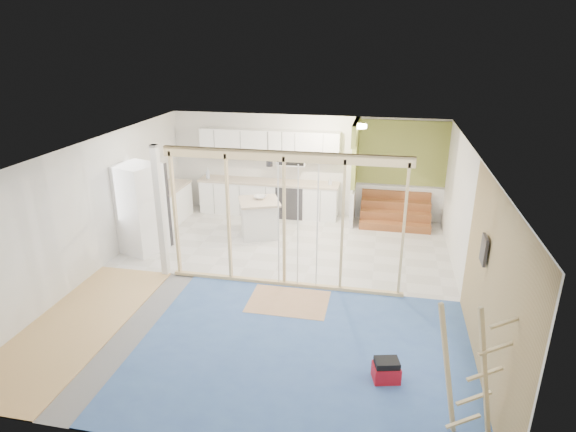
% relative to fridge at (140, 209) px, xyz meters
% --- Properties ---
extents(room, '(7.01, 8.01, 2.61)m').
position_rel_fridge_xyz_m(room, '(3.06, -0.95, 0.33)').
color(room, slate).
rests_on(room, ground).
extents(floor_overlays, '(7.00, 8.00, 0.03)m').
position_rel_fridge_xyz_m(floor_overlays, '(3.14, -0.89, -0.96)').
color(floor_overlays, silver).
rests_on(floor_overlays, room).
extents(stud_frame, '(4.66, 0.14, 2.60)m').
position_rel_fridge_xyz_m(stud_frame, '(2.82, -0.95, 0.62)').
color(stud_frame, '#DCB686').
rests_on(stud_frame, room).
extents(base_cabinets, '(4.45, 2.24, 0.93)m').
position_rel_fridge_xyz_m(base_cabinets, '(1.45, 2.41, -0.50)').
color(base_cabinets, white).
rests_on(base_cabinets, room).
extents(upper_cabinets, '(3.60, 0.41, 0.85)m').
position_rel_fridge_xyz_m(upper_cabinets, '(2.22, 2.87, 0.85)').
color(upper_cabinets, white).
rests_on(upper_cabinets, room).
extents(green_partition, '(2.25, 1.51, 2.60)m').
position_rel_fridge_xyz_m(green_partition, '(5.11, 2.71, -0.03)').
color(green_partition, olive).
rests_on(green_partition, room).
extents(pot_rack, '(0.52, 0.52, 0.72)m').
position_rel_fridge_xyz_m(pot_rack, '(2.76, 0.94, 1.03)').
color(pot_rack, black).
rests_on(pot_rack, room).
extents(sheathing_panel, '(0.02, 4.00, 2.60)m').
position_rel_fridge_xyz_m(sheathing_panel, '(6.54, -2.95, 0.33)').
color(sheathing_panel, tan).
rests_on(sheathing_panel, room).
extents(electrical_panel, '(0.04, 0.30, 0.40)m').
position_rel_fridge_xyz_m(electrical_panel, '(6.49, -2.35, 0.68)').
color(electrical_panel, '#333337').
rests_on(electrical_panel, room).
extents(ceiling_light, '(0.32, 0.32, 0.08)m').
position_rel_fridge_xyz_m(ceiling_light, '(4.46, 2.05, 1.57)').
color(ceiling_light, '#FFEABF').
rests_on(ceiling_light, room).
extents(fridge, '(1.08, 1.04, 1.94)m').
position_rel_fridge_xyz_m(fridge, '(0.00, 0.00, 0.00)').
color(fridge, white).
rests_on(fridge, room).
extents(island, '(1.17, 1.17, 0.88)m').
position_rel_fridge_xyz_m(island, '(2.29, 1.31, -0.53)').
color(island, silver).
rests_on(island, room).
extents(bowl, '(0.31, 0.31, 0.07)m').
position_rel_fridge_xyz_m(bowl, '(2.28, 1.43, -0.05)').
color(bowl, beige).
rests_on(bowl, island).
extents(soap_bottle_a, '(0.14, 0.14, 0.29)m').
position_rel_fridge_xyz_m(soap_bottle_a, '(0.56, 2.64, 0.11)').
color(soap_bottle_a, '#AFB7C3').
rests_on(soap_bottle_a, base_cabinets).
extents(soap_bottle_b, '(0.11, 0.11, 0.19)m').
position_rel_fridge_xyz_m(soap_bottle_b, '(3.76, 2.72, 0.05)').
color(soap_bottle_b, silver).
rests_on(soap_bottle_b, base_cabinets).
extents(toolbox, '(0.41, 0.34, 0.34)m').
position_rel_fridge_xyz_m(toolbox, '(5.28, -3.31, -0.81)').
color(toolbox, '#A80F1A').
rests_on(toolbox, room).
extents(ladder, '(0.94, 0.21, 1.80)m').
position_rel_fridge_xyz_m(ladder, '(6.16, -4.15, -0.05)').
color(ladder, '#D1B87F').
rests_on(ladder, room).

